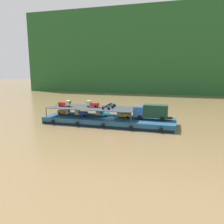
# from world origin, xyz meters

# --- Properties ---
(ground_plane) EXTENTS (400.00, 400.00, 0.00)m
(ground_plane) POSITION_xyz_m (0.00, 0.00, 0.00)
(ground_plane) COLOR brown
(hillside_far_bank) EXTENTS (129.57, 28.01, 41.96)m
(hillside_far_bank) POSITION_xyz_m (0.00, 75.78, 23.63)
(hillside_far_bank) COLOR #235628
(hillside_far_bank) RESTS_ON ground
(cargo_barge) EXTENTS (28.00, 8.38, 1.50)m
(cargo_barge) POSITION_xyz_m (0.00, -0.03, 0.75)
(cargo_barge) COLOR navy
(cargo_barge) RESTS_ON ground
(covered_lorry) EXTENTS (7.87, 2.32, 3.10)m
(covered_lorry) POSITION_xyz_m (9.02, 0.38, 3.19)
(covered_lorry) COLOR #285BA3
(covered_lorry) RESTS_ON cargo_barge
(cargo_rack) EXTENTS (18.80, 6.99, 2.00)m
(cargo_rack) POSITION_xyz_m (-3.80, 0.00, 3.44)
(cargo_rack) COLOR #383D47
(cargo_rack) RESTS_ON cargo_barge
(mini_truck_lower_stern) EXTENTS (2.74, 1.20, 1.38)m
(mini_truck_lower_stern) POSITION_xyz_m (-10.68, 0.06, 2.19)
(mini_truck_lower_stern) COLOR orange
(mini_truck_lower_stern) RESTS_ON cargo_barge
(mini_truck_lower_aft) EXTENTS (2.79, 1.29, 1.38)m
(mini_truck_lower_aft) POSITION_xyz_m (-6.29, -0.44, 2.19)
(mini_truck_lower_aft) COLOR #1E47B7
(mini_truck_lower_aft) RESTS_ON cargo_barge
(mini_truck_lower_mid) EXTENTS (2.80, 1.30, 1.38)m
(mini_truck_lower_mid) POSITION_xyz_m (-1.68, 0.54, 2.19)
(mini_truck_lower_mid) COLOR teal
(mini_truck_lower_mid) RESTS_ON cargo_barge
(mini_truck_lower_fore) EXTENTS (2.77, 1.26, 1.38)m
(mini_truck_lower_fore) POSITION_xyz_m (3.09, 0.54, 2.19)
(mini_truck_lower_fore) COLOR gold
(mini_truck_lower_fore) RESTS_ON cargo_barge
(mini_truck_upper_stern) EXTENTS (2.77, 1.25, 1.38)m
(mini_truck_upper_stern) POSITION_xyz_m (-10.07, -0.58, 4.19)
(mini_truck_upper_stern) COLOR red
(mini_truck_upper_stern) RESTS_ON cargo_rack
(mini_truck_upper_mid) EXTENTS (2.78, 1.27, 1.38)m
(mini_truck_upper_mid) POSITION_xyz_m (-3.91, 0.35, 4.19)
(mini_truck_upper_mid) COLOR red
(mini_truck_upper_mid) RESTS_ON cargo_rack
(motorcycle_upper_port) EXTENTS (1.90, 0.55, 0.87)m
(motorcycle_upper_port) POSITION_xyz_m (-0.02, -2.10, 3.93)
(motorcycle_upper_port) COLOR black
(motorcycle_upper_port) RESTS_ON cargo_rack
(motorcycle_upper_centre) EXTENTS (1.90, 0.55, 0.87)m
(motorcycle_upper_centre) POSITION_xyz_m (0.15, -0.00, 3.93)
(motorcycle_upper_centre) COLOR black
(motorcycle_upper_centre) RESTS_ON cargo_rack
(motorcycle_upper_stbd) EXTENTS (1.90, 0.55, 0.87)m
(motorcycle_upper_stbd) POSITION_xyz_m (0.04, 2.10, 3.93)
(motorcycle_upper_stbd) COLOR black
(motorcycle_upper_stbd) RESTS_ON cargo_rack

